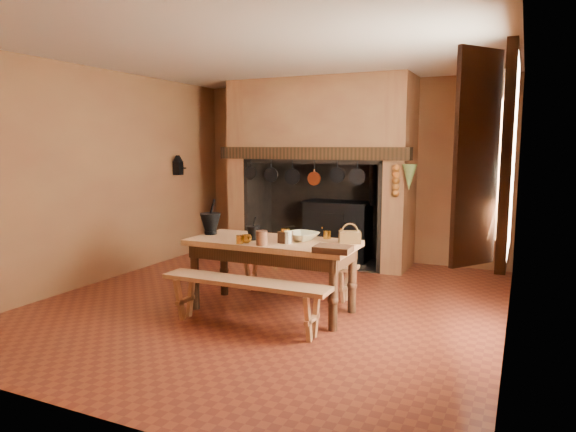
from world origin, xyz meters
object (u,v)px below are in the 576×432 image
object	(u,v)px
bench_front	(245,292)
coffee_grinder	(285,236)
work_table	(273,251)
iron_range	(338,230)
mixing_bowl	(301,236)
wicker_basket	(350,237)

from	to	relation	value
bench_front	coffee_grinder	size ratio (longest dim) A/B	9.23
work_table	coffee_grinder	bearing A→B (deg)	-24.24
iron_range	mixing_bowl	world-z (taller)	iron_range
work_table	coffee_grinder	world-z (taller)	coffee_grinder
mixing_bowl	bench_front	bearing A→B (deg)	-111.01
iron_range	mixing_bowl	xyz separation A→B (m)	(0.47, -2.57, 0.35)
iron_range	bench_front	distance (m)	3.32
iron_range	wicker_basket	size ratio (longest dim) A/B	6.01
bench_front	mixing_bowl	xyz separation A→B (m)	(0.28, 0.74, 0.46)
work_table	mixing_bowl	world-z (taller)	mixing_bowl
coffee_grinder	wicker_basket	size ratio (longest dim) A/B	0.72
bench_front	coffee_grinder	xyz separation A→B (m)	(0.20, 0.53, 0.49)
coffee_grinder	mixing_bowl	xyz separation A→B (m)	(0.09, 0.21, -0.03)
coffee_grinder	mixing_bowl	bearing A→B (deg)	70.16
work_table	wicker_basket	size ratio (longest dim) A/B	6.84
work_table	bench_front	world-z (taller)	work_table
work_table	coffee_grinder	distance (m)	0.29
work_table	coffee_grinder	size ratio (longest dim) A/B	9.56
mixing_bowl	wicker_basket	distance (m)	0.53
iron_range	bench_front	world-z (taller)	iron_range
mixing_bowl	work_table	bearing A→B (deg)	-156.47
wicker_basket	mixing_bowl	bearing A→B (deg)	162.50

